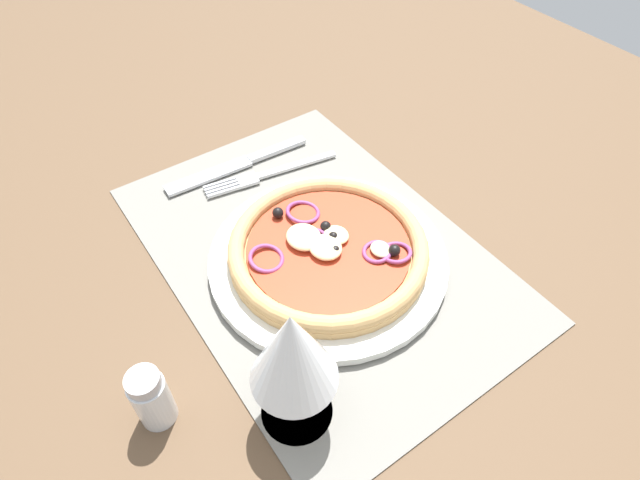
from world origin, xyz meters
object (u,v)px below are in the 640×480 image
Objects in this scene: plate at (327,258)px; wine_glass at (292,351)px; pepper_shaker at (151,398)px; pizza at (327,248)px; knife at (237,165)px; fork at (265,175)px.

wine_glass is at bearing 135.67° from plate.
plate is at bearing -44.33° from wine_glass.
wine_glass is at bearing -123.45° from pepper_shaker.
pizza is 1.08× the size of knife.
plate reaches higher than knife.
wine_glass is at bearing 135.73° from pizza.
fork is 32.80cm from pepper_shaker.
knife is 36.03cm from wine_glass.
knife reaches higher than fork.
pizza is at bearing -75.49° from pepper_shaker.
fork is at bearing -25.77° from wine_glass.
pepper_shaker is (-22.13, 24.07, 2.63)cm from fork.
fork is 0.90× the size of knife.
pepper_shaker is (-5.74, 22.30, 2.32)cm from plate.
pepper_shaker reaches higher than plate.
fork is (16.39, -1.77, -0.31)cm from plate.
wine_glass reaches higher than knife.
knife is (20.12, 0.28, -1.90)cm from pizza.
knife is 34.09cm from pepper_shaker.
plate is 20.16cm from knife.
fork is (16.36, -1.76, -1.94)cm from pizza.
plate is 1.75× the size of wine_glass.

